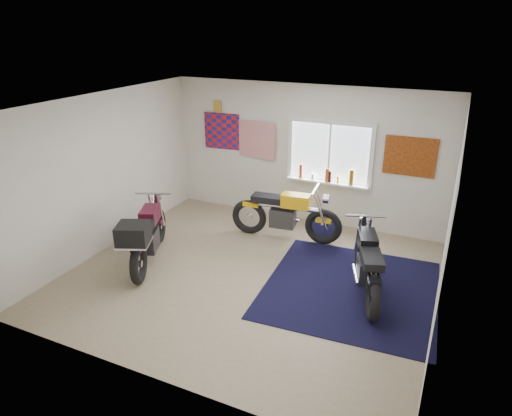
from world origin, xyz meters
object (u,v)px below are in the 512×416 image
at_px(navy_rug, 350,288).
at_px(black_chrome_bike, 367,265).
at_px(yellow_triumph, 285,215).
at_px(maroon_tourer, 146,236).

xyz_separation_m(navy_rug, black_chrome_bike, (0.20, 0.03, 0.44)).
xyz_separation_m(yellow_triumph, black_chrome_bike, (1.75, -1.20, -0.01)).
distance_m(navy_rug, black_chrome_bike, 0.49).
bearing_deg(yellow_triumph, maroon_tourer, -137.77).
bearing_deg(yellow_triumph, black_chrome_bike, -40.61).
height_order(yellow_triumph, maroon_tourer, yellow_triumph).
bearing_deg(maroon_tourer, black_chrome_bike, -101.61).
distance_m(yellow_triumph, maroon_tourer, 2.54).
bearing_deg(navy_rug, black_chrome_bike, 7.66).
distance_m(black_chrome_bike, maroon_tourer, 3.51).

